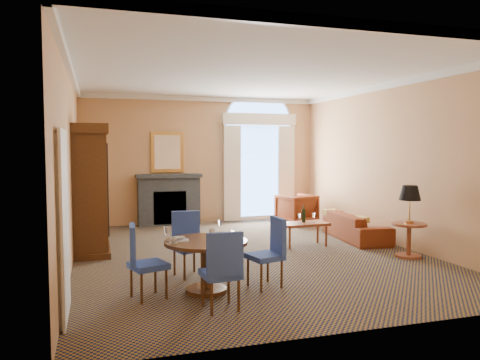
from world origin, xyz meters
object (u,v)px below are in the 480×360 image
object	(u,v)px
coffee_table	(304,224)
side_table	(409,212)
dining_table	(206,254)
armchair	(296,209)
sofa	(356,226)
armoire	(90,192)

from	to	relation	value
coffee_table	side_table	world-z (taller)	side_table
dining_table	coffee_table	size ratio (longest dim) A/B	1.19
side_table	dining_table	bearing A→B (deg)	-166.90
armchair	coffee_table	world-z (taller)	coffee_table
sofa	side_table	bearing A→B (deg)	-172.73
dining_table	coffee_table	world-z (taller)	dining_table
armoire	coffee_table	world-z (taller)	armoire
sofa	side_table	xyz separation A→B (m)	(0.05, -1.65, 0.52)
coffee_table	armchair	bearing A→B (deg)	66.59
coffee_table	side_table	distance (m)	1.97
dining_table	sofa	distance (m)	4.56
armchair	side_table	size ratio (longest dim) A/B	0.67
armoire	side_table	size ratio (longest dim) A/B	1.89
sofa	coffee_table	distance (m)	1.33
dining_table	sofa	size ratio (longest dim) A/B	0.59
sofa	armchair	distance (m)	2.20
side_table	coffee_table	bearing A→B (deg)	134.14
dining_table	armchair	world-z (taller)	dining_table
armoire	sofa	bearing A→B (deg)	-3.05
dining_table	sofa	xyz separation A→B (m)	(3.78, 2.54, -0.24)
armchair	coffee_table	xyz separation A→B (m)	(-0.91, -2.42, 0.05)
dining_table	side_table	size ratio (longest dim) A/B	0.89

